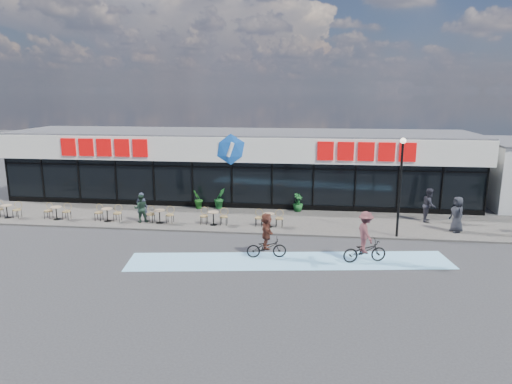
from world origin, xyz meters
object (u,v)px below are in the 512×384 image
potted_plant_mid (198,199)px  potted_plant_right (298,202)px  lamp_post (401,179)px  patron_left (142,207)px  pedestrian_a (457,214)px  bistro_set_0 (8,210)px  pedestrian_b (429,205)px  cyclist_a (267,239)px  patron_right (141,208)px  potted_plant_left (220,198)px  cyclist_b (365,241)px

potted_plant_mid → potted_plant_right: potted_plant_mid is taller
lamp_post → patron_left: size_ratio=2.96×
pedestrian_a → bistro_set_0: bearing=-106.7°
potted_plant_mid → pedestrian_b: pedestrian_b is taller
patron_left → cyclist_a: size_ratio=0.82×
lamp_post → patron_right: bearing=176.1°
lamp_post → pedestrian_b: bearing=53.1°
cyclist_a → patron_right: bearing=149.4°
patron_right → lamp_post: bearing=160.2°
cyclist_a → potted_plant_right: bearing=81.7°
pedestrian_a → cyclist_a: bearing=-81.1°
potted_plant_mid → cyclist_a: cyclist_a is taller
potted_plant_left → pedestrian_b: bearing=-6.7°
pedestrian_b → patron_left: bearing=114.1°
potted_plant_right → pedestrian_a: 8.87m
potted_plant_right → pedestrian_a: bearing=-21.2°
potted_plant_left → patron_left: patron_left is taller
potted_plant_left → lamp_post: bearing=-23.9°
potted_plant_left → patron_right: patron_right is taller
lamp_post → pedestrian_a: (3.17, 1.14, -2.02)m
lamp_post → pedestrian_a: lamp_post is taller
lamp_post → bistro_set_0: size_ratio=3.21×
patron_right → cyclist_a: (7.43, -4.40, -0.02)m
patron_left → pedestrian_a: (16.82, 0.13, 0.10)m
lamp_post → patron_right: size_ratio=3.12×
bistro_set_0 → patron_left: (8.04, 0.06, 0.38)m
lamp_post → potted_plant_left: lamp_post is taller
patron_left → patron_right: (-0.03, -0.08, -0.04)m
lamp_post → potted_plant_left: bearing=156.1°
potted_plant_mid → bistro_set_0: bearing=-162.7°
bistro_set_0 → patron_right: size_ratio=0.97×
lamp_post → potted_plant_right: bearing=139.6°
cyclist_b → patron_left: bearing=158.8°
cyclist_a → potted_plant_left: bearing=115.1°
cyclist_a → cyclist_b: (4.26, -0.04, 0.07)m
potted_plant_left → pedestrian_a: pedestrian_a is taller
pedestrian_a → cyclist_a: cyclist_a is taller
pedestrian_a → lamp_post: bearing=-87.4°
potted_plant_left → pedestrian_b: (12.16, -1.43, 0.30)m
lamp_post → potted_plant_mid: 12.25m
pedestrian_a → potted_plant_left: bearing=-121.1°
pedestrian_b → cyclist_b: 7.73m
potted_plant_left → potted_plant_mid: size_ratio=1.10×
bistro_set_0 → lamp_post: bearing=-2.5°
bistro_set_0 → pedestrian_a: pedestrian_a is taller
potted_plant_left → patron_right: 5.11m
bistro_set_0 → patron_right: (8.01, -0.02, 0.34)m
potted_plant_left → patron_left: bearing=-137.7°
bistro_set_0 → cyclist_a: size_ratio=0.75×
patron_left → cyclist_b: (11.67, -4.52, 0.01)m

